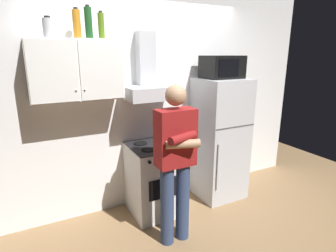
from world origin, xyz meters
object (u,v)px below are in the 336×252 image
stove_oven (155,178)px  bottle_wine_green (88,23)px  bottle_liquor_amber (77,24)px  bottle_olive_oil (101,26)px  range_hood (149,81)px  bottle_canister_steel (48,28)px  refrigerator (219,139)px  microwave (222,67)px  cooking_pot (169,140)px  upper_cabinet (76,70)px  person_standing (176,160)px

stove_oven → bottle_wine_green: (-0.65, 0.09, 1.77)m
bottle_liquor_amber → bottle_olive_oil: bearing=-2.0°
range_hood → bottle_canister_steel: (-1.02, -0.01, 0.54)m
refrigerator → microwave: size_ratio=3.33×
bottle_canister_steel → cooking_pot: bearing=-11.5°
range_hood → bottle_canister_steel: bottle_canister_steel is taller
stove_oven → bottle_liquor_amber: size_ratio=3.04×
upper_cabinet → bottle_wine_green: bearing=-12.3°
bottle_wine_green → upper_cabinet: bearing=167.7°
person_standing → bottle_liquor_amber: bottle_liquor_amber is taller
range_hood → bottle_olive_oil: bottle_olive_oil is taller
refrigerator → cooking_pot: size_ratio=5.77×
cooking_pot → bottle_olive_oil: size_ratio=1.03×
bottle_olive_oil → bottle_wine_green: 0.14m
bottle_liquor_amber → stove_oven: bearing=-9.8°
stove_oven → refrigerator: bearing=0.0°
range_hood → bottle_wine_green: bearing=-177.0°
upper_cabinet → bottle_liquor_amber: bottle_liquor_amber is taller
upper_cabinet → bottle_canister_steel: 0.45m
range_hood → stove_oven: bearing=-90.0°
stove_oven → bottle_wine_green: size_ratio=2.80×
range_hood → refrigerator: size_ratio=0.47×
person_standing → bottle_canister_steel: size_ratio=8.39×
cooking_pot → bottle_wine_green: bottle_wine_green is taller
stove_oven → bottle_canister_steel: size_ratio=4.47×
range_hood → cooking_pot: 0.72m
upper_cabinet → bottle_liquor_amber: (0.05, 0.00, 0.44)m
refrigerator → cooking_pot: refrigerator is taller
stove_oven → microwave: bearing=1.2°
bottle_olive_oil → bottle_liquor_amber: size_ratio=0.94×
microwave → bottle_liquor_amber: bottle_liquor_amber is taller
bottle_liquor_amber → refrigerator: bearing=-4.3°
upper_cabinet → cooking_pot: 1.26m
stove_oven → bottle_canister_steel: bottle_canister_steel is taller
bottle_canister_steel → bottle_liquor_amber: bearing=3.2°
range_hood → bottle_liquor_amber: bottle_liquor_amber is taller
bottle_olive_oil → bottle_canister_steel: 0.50m
bottle_canister_steel → upper_cabinet: bearing=2.8°
cooking_pot → bottle_canister_steel: 1.68m
stove_oven → bottle_liquor_amber: 1.91m
microwave → person_standing: bearing=-148.0°
microwave → bottle_wine_green: bearing=177.4°
bottle_liquor_amber → range_hood: bearing=-0.2°
microwave → cooking_pot: size_ratio=1.73×
person_standing → bottle_olive_oil: (-0.47, 0.73, 1.28)m
cooking_pot → bottle_canister_steel: size_ratio=1.42×
stove_oven → bottle_canister_steel: (-1.02, 0.11, 1.71)m
cooking_pot → person_standing: bearing=-110.3°
microwave → bottle_olive_oil: size_ratio=1.79×
bottle_olive_oil → bottle_liquor_amber: bearing=178.0°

